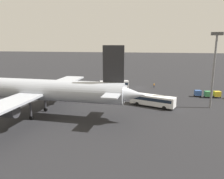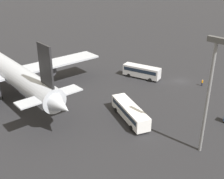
{
  "view_description": "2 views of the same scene",
  "coord_description": "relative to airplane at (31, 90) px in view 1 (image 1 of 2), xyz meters",
  "views": [
    {
      "loc": [
        -5.75,
        82.02,
        16.88
      ],
      "look_at": [
        5.16,
        27.36,
        4.85
      ],
      "focal_mm": 35.0,
      "sensor_mm": 36.0,
      "label": 1
    },
    {
      "loc": [
        -39.67,
        59.59,
        29.04
      ],
      "look_at": [
        4.14,
        20.85,
        2.39
      ],
      "focal_mm": 45.0,
      "sensor_mm": 36.0,
      "label": 2
    }
  ],
  "objects": [
    {
      "name": "shuttle_bus_far",
      "position": [
        -27.73,
        -12.73,
        -4.31
      ],
      "size": [
        12.43,
        6.81,
        3.04
      ],
      "rotation": [
        0.0,
        0.0,
        -0.34
      ],
      "color": "white",
      "rests_on": "ground"
    },
    {
      "name": "ground_plane",
      "position": [
        -22.47,
        -37.08,
        -6.14
      ],
      "size": [
        600.0,
        600.0,
        0.0
      ],
      "primitive_type": "plane",
      "color": "#232326"
    },
    {
      "name": "cargo_cart_blue",
      "position": [
        -41.74,
        -26.48,
        -4.95
      ],
      "size": [
        2.24,
        1.97,
        2.06
      ],
      "rotation": [
        0.0,
        0.0,
        0.16
      ],
      "color": "#38383D",
      "rests_on": "ground"
    },
    {
      "name": "airplane",
      "position": [
        0.0,
        0.0,
        0.0
      ],
      "size": [
        53.65,
        46.47,
        16.35
      ],
      "rotation": [
        0.0,
        0.0,
        -0.03
      ],
      "color": "#B2B7C1",
      "rests_on": "ground"
    },
    {
      "name": "shuttle_bus_near",
      "position": [
        -13.92,
        -30.92,
        -4.14
      ],
      "size": [
        10.65,
        5.7,
        3.35
      ],
      "rotation": [
        0.0,
        0.0,
        0.3
      ],
      "color": "silver",
      "rests_on": "ground"
    },
    {
      "name": "worker_person",
      "position": [
        -27.99,
        -38.54,
        -5.27
      ],
      "size": [
        0.38,
        0.38,
        1.74
      ],
      "color": "#1E1E2D",
      "rests_on": "ground"
    },
    {
      "name": "light_pole",
      "position": [
        -42.82,
        -14.4,
        5.61
      ],
      "size": [
        2.8,
        0.7,
        19.41
      ],
      "color": "slate",
      "rests_on": "ground"
    },
    {
      "name": "cargo_cart_yellow",
      "position": [
        -47.41,
        -26.2,
        -4.95
      ],
      "size": [
        2.24,
        1.97,
        2.06
      ],
      "rotation": [
        0.0,
        0.0,
        0.16
      ],
      "color": "#38383D",
      "rests_on": "ground"
    },
    {
      "name": "cargo_cart_green",
      "position": [
        -44.58,
        -25.77,
        -4.95
      ],
      "size": [
        2.24,
        1.97,
        2.06
      ],
      "rotation": [
        0.0,
        0.0,
        0.16
      ],
      "color": "#38383D",
      "rests_on": "ground"
    }
  ]
}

